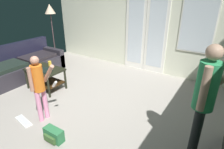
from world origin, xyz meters
TOP-DOWN VIEW (x-y plane):
  - ground_plane at (0.00, 0.00)m, footprint 6.16×5.29m
  - wall_back_with_doors at (0.06, 2.61)m, footprint 6.16×0.09m
  - leather_couch at (-2.40, 0.28)m, footprint 0.91×2.21m
  - coffee_table at (-1.25, 0.16)m, footprint 0.86×0.57m
  - person_adult at (2.18, -0.05)m, footprint 0.58×0.45m
  - person_child at (-0.31, -0.67)m, footprint 0.41×0.33m
  - floor_lamp at (-2.71, 1.73)m, footprint 0.33×0.33m
  - backpack at (0.26, -0.95)m, footprint 0.34×0.18m
  - loose_keyboard at (-0.58, -0.94)m, footprint 0.46×0.20m
  - laptop_closed at (-1.14, 0.09)m, footprint 0.33×0.27m
  - cup_near_edge at (-1.29, 0.36)m, footprint 0.08×0.08m
  - tv_remote_black at (-1.47, 0.23)m, footprint 0.17×0.13m

SIDE VIEW (x-z plane):
  - ground_plane at x=0.00m, z-range -0.02..0.00m
  - loose_keyboard at x=-0.58m, z-range 0.00..0.02m
  - backpack at x=0.26m, z-range 0.00..0.21m
  - leather_couch at x=-2.40m, z-range -0.15..0.73m
  - coffee_table at x=-1.25m, z-range 0.12..0.63m
  - tv_remote_black at x=-1.47m, z-range 0.52..0.54m
  - laptop_closed at x=-1.14m, z-range 0.52..0.55m
  - cup_near_edge at x=-1.29m, z-range 0.52..0.64m
  - person_child at x=-0.31m, z-range 0.12..1.35m
  - person_adult at x=2.18m, z-range 0.16..1.82m
  - wall_back_with_doors at x=0.06m, z-range -0.03..2.78m
  - floor_lamp at x=-2.71m, z-range 0.66..2.49m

